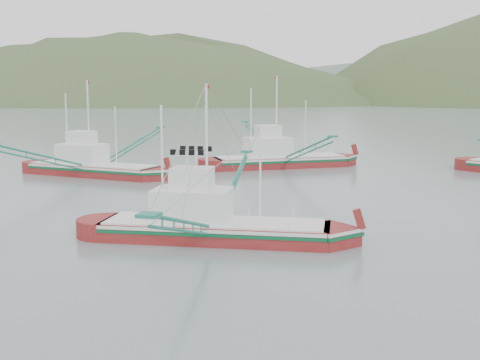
# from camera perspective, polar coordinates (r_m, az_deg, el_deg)

# --- Properties ---
(ground) EXTENTS (1200.00, 1200.00, 0.00)m
(ground) POSITION_cam_1_polar(r_m,az_deg,el_deg) (33.38, -2.72, -6.92)
(ground) COLOR slate
(ground) RESTS_ON ground
(main_boat) EXTENTS (13.90, 24.59, 9.98)m
(main_boat) POSITION_cam_1_polar(r_m,az_deg,el_deg) (35.83, -2.76, -3.41)
(main_boat) COLOR maroon
(main_boat) RESTS_ON ground
(bg_boat_far) EXTENTS (19.06, 25.51, 11.29)m
(bg_boat_far) POSITION_cam_1_polar(r_m,az_deg,el_deg) (69.79, 3.78, 3.15)
(bg_boat_far) COLOR maroon
(bg_boat_far) RESTS_ON ground
(bg_boat_left) EXTENTS (14.98, 26.13, 10.66)m
(bg_boat_left) POSITION_cam_1_polar(r_m,az_deg,el_deg) (64.78, -13.83, 1.96)
(bg_boat_left) COLOR maroon
(bg_boat_left) RESTS_ON ground
(headland_left) EXTENTS (448.00, 308.00, 210.00)m
(headland_left) POSITION_cam_1_polar(r_m,az_deg,el_deg) (434.43, -10.80, 7.20)
(headland_left) COLOR #3A4F28
(headland_left) RESTS_ON ground
(ridge_distant) EXTENTS (960.00, 400.00, 240.00)m
(ridge_distant) POSITION_cam_1_polar(r_m,az_deg,el_deg) (591.00, 17.30, 7.27)
(ridge_distant) COLOR slate
(ridge_distant) RESTS_ON ground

